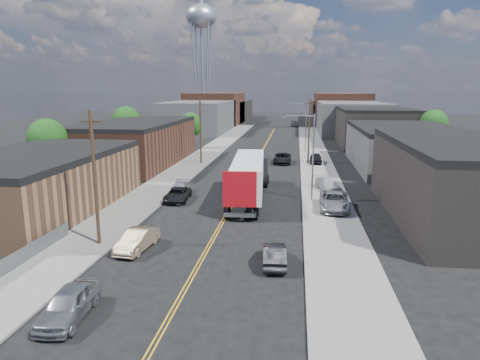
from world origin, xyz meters
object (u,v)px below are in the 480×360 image
(car_left_c, at_px, (178,195))
(car_right_lot_a, at_px, (334,201))
(water_tower, at_px, (201,21))
(semi_truck, at_px, (250,174))
(car_right_lot_b, at_px, (328,184))
(car_right_oncoming, at_px, (274,255))
(car_right_lot_c, at_px, (316,158))
(car_left_a, at_px, (69,304))
(car_ahead_truck, at_px, (282,158))
(car_left_b, at_px, (137,240))
(car_left_d, at_px, (180,189))

(car_left_c, bearing_deg, car_right_lot_a, -9.22)
(water_tower, bearing_deg, car_right_lot_a, -70.10)
(semi_truck, relative_size, car_right_lot_b, 3.79)
(car_right_oncoming, distance_m, car_right_lot_c, 39.74)
(semi_truck, height_order, car_left_a, semi_truck)
(car_right_lot_a, bearing_deg, car_right_oncoming, -108.22)
(car_left_a, height_order, car_right_lot_b, car_left_a)
(water_tower, xyz_separation_m, car_ahead_truck, (26.21, -62.42, -29.86))
(car_left_c, height_order, car_right_lot_a, car_right_lot_a)
(water_tower, distance_m, car_right_lot_b, 91.48)
(semi_truck, xyz_separation_m, car_left_a, (-6.50, -25.64, -1.78))
(car_left_b, height_order, car_right_lot_b, car_left_b)
(car_left_d, distance_m, car_ahead_truck, 24.05)
(car_left_d, relative_size, car_right_lot_a, 0.75)
(car_left_a, bearing_deg, car_right_lot_c, 69.60)
(car_left_b, bearing_deg, water_tower, 106.56)
(car_right_lot_b, bearing_deg, car_right_lot_c, 75.30)
(car_left_c, relative_size, car_right_lot_a, 0.83)
(car_right_lot_a, bearing_deg, car_left_c, 176.07)
(car_ahead_truck, bearing_deg, car_left_a, -100.31)
(car_left_b, bearing_deg, car_right_lot_c, 76.31)
(car_left_b, xyz_separation_m, car_left_d, (-1.40, 16.59, -0.10))
(car_ahead_truck, bearing_deg, car_right_lot_a, -76.81)
(car_left_d, xyz_separation_m, car_ahead_truck, (10.61, 21.58, 0.15))
(car_left_b, height_order, car_ahead_truck, car_ahead_truck)
(car_left_b, bearing_deg, car_ahead_truck, 83.40)
(car_right_oncoming, distance_m, car_right_lot_a, 14.47)
(car_left_a, relative_size, car_right_lot_a, 0.80)
(water_tower, relative_size, car_right_lot_a, 6.28)
(car_right_oncoming, distance_m, car_ahead_truck, 39.59)
(car_right_oncoming, bearing_deg, semi_truck, -83.05)
(car_left_c, xyz_separation_m, car_right_lot_c, (15.21, 24.26, 0.24))
(car_left_d, distance_m, car_right_oncoming, 21.31)
(car_right_oncoming, bearing_deg, water_tower, -79.55)
(car_left_b, relative_size, car_ahead_truck, 0.79)
(car_left_a, relative_size, car_left_c, 0.97)
(semi_truck, height_order, car_right_lot_b, semi_truck)
(car_left_d, xyz_separation_m, car_right_lot_b, (16.37, 3.65, 0.17))
(car_left_a, bearing_deg, car_left_b, 86.37)
(car_left_a, distance_m, car_left_d, 26.20)
(car_right_lot_a, distance_m, car_ahead_truck, 26.65)
(water_tower, bearing_deg, car_right_oncoming, -75.17)
(car_right_lot_b, bearing_deg, car_right_lot_a, -106.34)
(car_ahead_truck, bearing_deg, car_right_lot_b, -71.59)
(semi_truck, relative_size, car_right_oncoming, 4.08)
(car_left_d, bearing_deg, car_right_lot_a, -19.60)
(car_left_b, bearing_deg, car_left_c, 100.50)
(water_tower, height_order, car_right_oncoming, water_tower)
(car_left_b, bearing_deg, car_right_oncoming, -1.05)
(car_right_lot_b, bearing_deg, car_left_d, 175.91)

